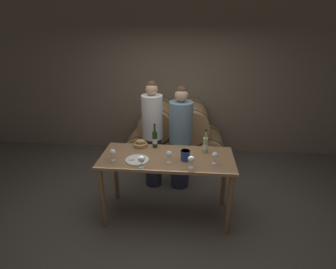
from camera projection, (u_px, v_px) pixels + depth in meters
The scene contains 16 objects.
ground_plane at pixel (167, 214), 3.74m from camera, with size 10.00×10.00×0.00m, color #564F44.
stone_wall_back at pixel (178, 75), 5.21m from camera, with size 10.00×0.12×3.20m.
barrel_stack at pixel (175, 136), 5.06m from camera, with size 1.91×0.97×1.16m.
tasting_table at pixel (167, 165), 3.44m from camera, with size 1.72×0.74×0.92m.
person_left at pixel (153, 135), 4.13m from camera, with size 0.32×0.32×1.75m.
person_right at pixel (181, 139), 4.11m from camera, with size 0.36×0.36×1.68m.
wine_bottle_red at pixel (155, 139), 3.62m from camera, with size 0.07×0.07×0.35m.
wine_bottle_white at pixel (205, 145), 3.46m from camera, with size 0.07×0.07×0.33m.
blue_crock at pixel (185, 155), 3.28m from camera, with size 0.12×0.12×0.13m.
bread_basket at pixel (141, 144), 3.66m from camera, with size 0.19×0.19×0.11m.
cheese_plate at pixel (137, 160), 3.29m from camera, with size 0.29×0.29×0.04m.
wine_glass_far_left at pixel (113, 152), 3.26m from camera, with size 0.08×0.08×0.15m.
wine_glass_left at pixel (141, 160), 3.08m from camera, with size 0.08×0.08×0.15m.
wine_glass_center at pixel (169, 154), 3.21m from camera, with size 0.08×0.08×0.15m.
wine_glass_right at pixel (191, 160), 3.08m from camera, with size 0.08×0.08×0.15m.
wine_glass_far_right at pixel (215, 155), 3.18m from camera, with size 0.08×0.08×0.15m.
Camera 1 is at (0.29, -3.02, 2.47)m, focal length 28.00 mm.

